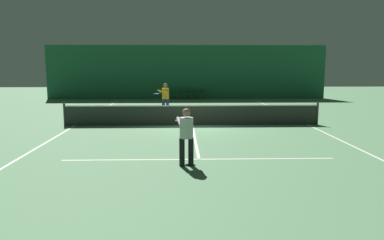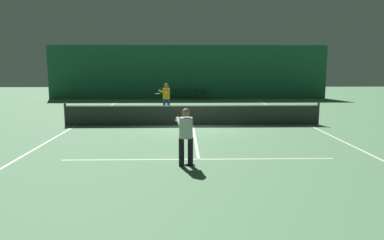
{
  "view_description": "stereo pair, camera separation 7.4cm",
  "coord_description": "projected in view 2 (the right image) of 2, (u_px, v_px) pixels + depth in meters",
  "views": [
    {
      "loc": [
        -0.55,
        -17.4,
        2.85
      ],
      "look_at": [
        -0.16,
        -4.63,
        0.94
      ],
      "focal_mm": 35.0,
      "sensor_mm": 36.0,
      "label": 1
    },
    {
      "loc": [
        -0.48,
        -17.41,
        2.85
      ],
      "look_at": [
        -0.16,
        -4.63,
        0.94
      ],
      "focal_mm": 35.0,
      "sensor_mm": 36.0,
      "label": 2
    }
  ],
  "objects": [
    {
      "name": "court_line_baseline_far",
      "position": [
        189.0,
        101.0,
        29.41
      ],
      "size": [
        11.0,
        0.1,
        0.0
      ],
      "color": "silver",
      "rests_on": "ground"
    },
    {
      "name": "backdrop_curtain",
      "position": [
        188.0,
        72.0,
        30.85
      ],
      "size": [
        23.0,
        0.12,
        4.4
      ],
      "color": "#1E5B3D",
      "rests_on": "ground"
    },
    {
      "name": "courtside_chair_1",
      "position": [
        177.0,
        93.0,
        30.53
      ],
      "size": [
        0.44,
        0.44,
        0.84
      ],
      "rotation": [
        0.0,
        0.0,
        -1.57
      ],
      "color": "brown",
      "rests_on": "ground"
    },
    {
      "name": "courtside_chair_2",
      "position": [
        184.0,
        93.0,
        30.55
      ],
      "size": [
        0.44,
        0.44,
        0.84
      ],
      "rotation": [
        0.0,
        0.0,
        -1.57
      ],
      "color": "brown",
      "rests_on": "ground"
    },
    {
      "name": "court_line_service_near",
      "position": [
        199.0,
        159.0,
        11.32
      ],
      "size": [
        8.25,
        0.1,
        0.0
      ],
      "color": "silver",
      "rests_on": "ground"
    },
    {
      "name": "ground_plane",
      "position": [
        193.0,
        125.0,
        17.64
      ],
      "size": [
        60.0,
        60.0,
        0.0
      ],
      "primitive_type": "plane",
      "color": "#56845B"
    },
    {
      "name": "court_line_sideline_left",
      "position": [
        76.0,
        126.0,
        17.51
      ],
      "size": [
        0.1,
        23.8,
        0.0
      ],
      "color": "silver",
      "rests_on": "ground"
    },
    {
      "name": "courtside_chair_0",
      "position": [
        170.0,
        93.0,
        30.52
      ],
      "size": [
        0.44,
        0.44,
        0.84
      ],
      "rotation": [
        0.0,
        0.0,
        -1.57
      ],
      "color": "brown",
      "rests_on": "ground"
    },
    {
      "name": "courtside_chair_3",
      "position": [
        191.0,
        93.0,
        30.56
      ],
      "size": [
        0.44,
        0.44,
        0.84
      ],
      "rotation": [
        0.0,
        0.0,
        -1.57
      ],
      "color": "brown",
      "rests_on": "ground"
    },
    {
      "name": "player_near",
      "position": [
        186.0,
        132.0,
        10.48
      ],
      "size": [
        0.58,
        1.38,
        1.64
      ],
      "rotation": [
        0.0,
        0.0,
        1.75
      ],
      "color": "black",
      "rests_on": "ground"
    },
    {
      "name": "tennis_net",
      "position": [
        193.0,
        114.0,
        17.57
      ],
      "size": [
        12.0,
        0.1,
        1.07
      ],
      "color": "#2D332D",
      "rests_on": "ground"
    },
    {
      "name": "court_line_sideline_right",
      "position": [
        308.0,
        125.0,
        17.78
      ],
      "size": [
        0.1,
        23.8,
        0.0
      ],
      "color": "silver",
      "rests_on": "ground"
    },
    {
      "name": "player_far",
      "position": [
        166.0,
        96.0,
        21.53
      ],
      "size": [
        0.93,
        1.41,
        1.76
      ],
      "rotation": [
        0.0,
        0.0,
        -2.02
      ],
      "color": "navy",
      "rests_on": "ground"
    },
    {
      "name": "courtside_chair_4",
      "position": [
        198.0,
        93.0,
        30.58
      ],
      "size": [
        0.44,
        0.44,
        0.84
      ],
      "rotation": [
        0.0,
        0.0,
        -1.57
      ],
      "color": "brown",
      "rests_on": "ground"
    },
    {
      "name": "court_line_service_far",
      "position": [
        190.0,
        109.0,
        23.97
      ],
      "size": [
        8.25,
        0.1,
        0.0
      ],
      "color": "silver",
      "rests_on": "ground"
    },
    {
      "name": "courtside_chair_5",
      "position": [
        206.0,
        93.0,
        30.59
      ],
      "size": [
        0.44,
        0.44,
        0.84
      ],
      "rotation": [
        0.0,
        0.0,
        -1.57
      ],
      "color": "brown",
      "rests_on": "ground"
    },
    {
      "name": "court_line_centre",
      "position": [
        193.0,
        125.0,
        17.64
      ],
      "size": [
        0.1,
        12.8,
        0.0
      ],
      "color": "silver",
      "rests_on": "ground"
    }
  ]
}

